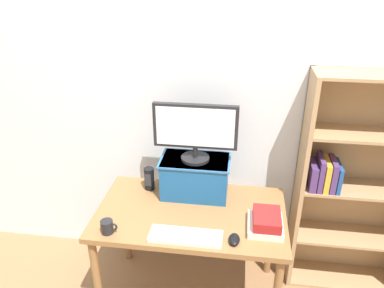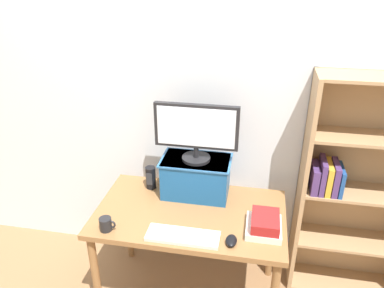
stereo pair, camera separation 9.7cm
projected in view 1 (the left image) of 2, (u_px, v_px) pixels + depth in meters
name	position (u px, v px, depth m)	size (l,w,h in m)	color
back_wall	(201.00, 102.00, 2.59)	(7.00, 0.08, 2.60)	silver
desk	(191.00, 222.00, 2.43)	(1.21, 0.71, 0.74)	olive
bookshelf_unit	(354.00, 185.00, 2.53)	(0.81, 0.28, 1.59)	tan
riser_box	(195.00, 176.00, 2.52)	(0.46, 0.28, 0.26)	#195189
computer_monitor	(195.00, 130.00, 2.37)	(0.54, 0.19, 0.39)	black
keyboard	(186.00, 236.00, 2.16)	(0.42, 0.14, 0.02)	silver
computer_mouse	(234.00, 239.00, 2.13)	(0.06, 0.10, 0.04)	black
book_stack	(266.00, 222.00, 2.22)	(0.21, 0.24, 0.11)	silver
coffee_mug	(107.00, 227.00, 2.19)	(0.10, 0.07, 0.08)	black
desk_speaker	(149.00, 179.00, 2.60)	(0.07, 0.07, 0.16)	black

